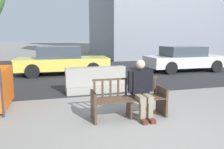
# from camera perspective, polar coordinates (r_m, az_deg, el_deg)

# --- Properties ---
(ground_plane) EXTENTS (200.00, 200.00, 0.00)m
(ground_plane) POSITION_cam_1_polar(r_m,az_deg,el_deg) (4.57, 8.22, -13.77)
(ground_plane) COLOR gray
(street_asphalt) EXTENTS (120.00, 12.00, 0.01)m
(street_asphalt) POSITION_cam_1_polar(r_m,az_deg,el_deg) (12.78, -7.28, 1.46)
(street_asphalt) COLOR #28282B
(street_asphalt) RESTS_ON ground
(street_bench) EXTENTS (1.69, 0.54, 0.88)m
(street_bench) POSITION_cam_1_polar(r_m,az_deg,el_deg) (5.02, 4.40, -6.72)
(street_bench) COLOR #473323
(street_bench) RESTS_ON ground
(seated_person) EXTENTS (0.58, 0.72, 1.31)m
(seated_person) POSITION_cam_1_polar(r_m,az_deg,el_deg) (4.99, 7.68, -3.39)
(seated_person) COLOR black
(seated_person) RESTS_ON ground
(jersey_barrier_centre) EXTENTS (2.02, 0.74, 0.84)m
(jersey_barrier_centre) POSITION_cam_1_polar(r_m,az_deg,el_deg) (7.34, -4.23, -1.91)
(jersey_barrier_centre) COLOR gray
(jersey_barrier_centre) RESTS_ON ground
(car_taxi_near) EXTENTS (4.47, 1.95, 1.38)m
(car_taxi_near) POSITION_cam_1_polar(r_m,az_deg,el_deg) (11.09, -12.91, 3.57)
(car_taxi_near) COLOR #DBC64C
(car_taxi_near) RESTS_ON ground
(car_sedan_mid) EXTENTS (4.26, 1.87, 1.34)m
(car_sedan_mid) POSITION_cam_1_polar(r_m,az_deg,el_deg) (12.47, 18.40, 3.92)
(car_sedan_mid) COLOR silver
(car_sedan_mid) RESTS_ON ground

